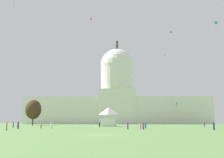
% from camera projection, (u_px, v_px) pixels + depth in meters
% --- Properties ---
extents(ground_plane, '(800.00, 800.00, 0.00)m').
position_uv_depth(ground_plane, '(101.00, 134.00, 35.54)').
color(ground_plane, '#567F42').
extents(capitol_building, '(149.85, 27.67, 70.15)m').
position_uv_depth(capitol_building, '(117.00, 99.00, 231.09)').
color(capitol_building, silver).
rests_on(capitol_building, ground_plane).
extents(event_tent, '(5.72, 6.20, 6.81)m').
position_uv_depth(event_tent, '(109.00, 117.00, 100.51)').
color(event_tent, white).
rests_on(event_tent, ground_plane).
extents(tree_west_mid, '(10.59, 11.12, 12.09)m').
position_uv_depth(tree_west_mid, '(33.00, 109.00, 131.90)').
color(tree_west_mid, '#42301E').
rests_on(tree_west_mid, ground_plane).
extents(person_navy_deep_crowd, '(0.49, 0.49, 1.75)m').
position_uv_depth(person_navy_deep_crowd, '(214.00, 126.00, 55.21)').
color(person_navy_deep_crowd, navy).
rests_on(person_navy_deep_crowd, ground_plane).
extents(person_tan_aisle_center, '(0.41, 0.41, 1.60)m').
position_uv_depth(person_tan_aisle_center, '(7.00, 126.00, 53.12)').
color(person_tan_aisle_center, tan).
rests_on(person_tan_aisle_center, ground_plane).
extents(person_purple_front_right, '(0.48, 0.48, 1.70)m').
position_uv_depth(person_purple_front_right, '(128.00, 126.00, 61.12)').
color(person_purple_front_right, '#703D93').
rests_on(person_purple_front_right, ground_plane).
extents(person_black_back_center, '(0.45, 0.45, 1.64)m').
position_uv_depth(person_black_back_center, '(99.00, 125.00, 92.45)').
color(person_black_back_center, black).
rests_on(person_black_back_center, ground_plane).
extents(person_purple_mid_center, '(0.42, 0.42, 1.64)m').
position_uv_depth(person_purple_mid_center, '(143.00, 126.00, 59.20)').
color(person_purple_mid_center, '#703D93').
rests_on(person_purple_mid_center, ground_plane).
extents(person_tan_mid_right, '(0.57, 0.57, 1.66)m').
position_uv_depth(person_tan_mid_right, '(140.00, 126.00, 63.59)').
color(person_tan_mid_right, tan).
rests_on(person_tan_mid_right, ground_plane).
extents(person_purple_edge_east, '(0.55, 0.55, 1.63)m').
position_uv_depth(person_purple_edge_east, '(204.00, 125.00, 90.99)').
color(person_purple_edge_east, '#703D93').
rests_on(person_purple_edge_east, ground_plane).
extents(person_teal_front_center, '(0.65, 0.65, 1.70)m').
position_uv_depth(person_teal_front_center, '(145.00, 125.00, 72.61)').
color(person_teal_front_center, '#1E757A').
rests_on(person_teal_front_center, ground_plane).
extents(person_white_mid_left, '(0.45, 0.45, 1.73)m').
position_uv_depth(person_white_mid_left, '(51.00, 125.00, 67.23)').
color(person_white_mid_left, silver).
rests_on(person_white_mid_left, ground_plane).
extents(person_denim_near_tree_west, '(0.40, 0.40, 1.67)m').
position_uv_depth(person_denim_near_tree_west, '(13.00, 125.00, 79.81)').
color(person_denim_near_tree_west, '#3D5684').
rests_on(person_denim_near_tree_west, ground_plane).
extents(person_red_back_left, '(0.59, 0.59, 1.50)m').
position_uv_depth(person_red_back_left, '(18.00, 125.00, 85.76)').
color(person_red_back_left, red).
rests_on(person_red_back_left, ground_plane).
extents(person_denim_lawn_far_right, '(0.54, 0.54, 1.78)m').
position_uv_depth(person_denim_lawn_far_right, '(18.00, 125.00, 65.56)').
color(person_denim_lawn_far_right, '#3D5684').
rests_on(person_denim_lawn_far_right, ground_plane).
extents(person_tan_near_tree_east, '(0.55, 0.55, 1.50)m').
position_uv_depth(person_tan_near_tree_east, '(41.00, 126.00, 73.45)').
color(person_tan_near_tree_east, tan).
rests_on(person_tan_near_tree_east, ground_plane).
extents(kite_red_high, '(0.95, 0.97, 4.04)m').
position_uv_depth(kite_red_high, '(91.00, 19.00, 141.12)').
color(kite_red_high, red).
extents(kite_magenta_mid, '(1.16, 1.30, 4.06)m').
position_uv_depth(kite_magenta_mid, '(166.00, 73.00, 147.27)').
color(kite_magenta_mid, '#D1339E').
extents(kite_cyan_high, '(0.88, 0.95, 1.44)m').
position_uv_depth(kite_cyan_high, '(165.00, 55.00, 184.67)').
color(kite_cyan_high, '#33BCDB').
extents(kite_green_low, '(0.67, 0.59, 3.05)m').
position_uv_depth(kite_green_low, '(177.00, 104.00, 108.55)').
color(kite_green_low, green).
extents(kite_white_mid, '(1.49, 1.30, 0.31)m').
position_uv_depth(kite_white_mid, '(73.00, 46.00, 118.21)').
color(kite_white_mid, white).
extents(kite_turquoise_high, '(1.12, 0.56, 4.18)m').
position_uv_depth(kite_turquoise_high, '(216.00, 24.00, 107.88)').
color(kite_turquoise_high, teal).
extents(kite_lime_high, '(0.48, 0.92, 4.18)m').
position_uv_depth(kite_lime_high, '(14.00, 1.00, 108.90)').
color(kite_lime_high, '#8CD133').
extents(kite_pink_low, '(1.13, 1.33, 0.30)m').
position_uv_depth(kite_pink_low, '(80.00, 100.00, 150.88)').
color(kite_pink_low, pink).
extents(kite_violet_high, '(1.13, 0.44, 3.06)m').
position_uv_depth(kite_violet_high, '(171.00, 32.00, 182.11)').
color(kite_violet_high, purple).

